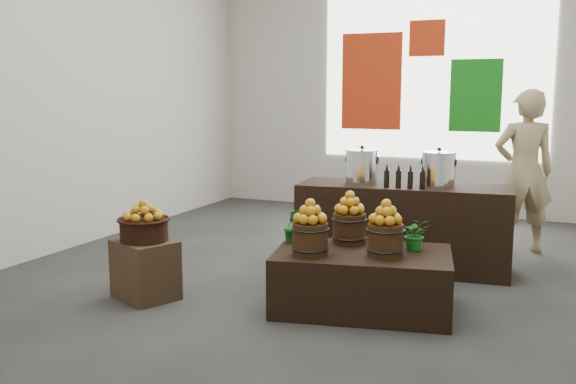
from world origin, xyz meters
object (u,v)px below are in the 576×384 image
at_px(crate, 145,269).
at_px(stock_pot_center, 438,170).
at_px(counter, 403,227).
at_px(stock_pot_left, 362,168).
at_px(display_table, 362,281).
at_px(wicker_basket, 144,230).
at_px(shopper, 524,172).

xyz_separation_m(crate, stock_pot_center, (2.12, 1.85, 0.75)).
height_order(crate, counter, counter).
distance_m(crate, counter, 2.55).
xyz_separation_m(stock_pot_left, stock_pot_center, (0.75, 0.09, 0.00)).
bearing_deg(crate, stock_pot_left, 52.12).
height_order(display_table, stock_pot_center, stock_pot_center).
bearing_deg(wicker_basket, shopper, 46.67).
relative_size(wicker_basket, stock_pot_center, 1.27).
relative_size(counter, stock_pot_left, 6.47).
relative_size(stock_pot_left, stock_pot_center, 1.00).
bearing_deg(stock_pot_left, counter, 6.63).
distance_m(crate, stock_pot_left, 2.36).
distance_m(stock_pot_center, shopper, 1.36).
relative_size(display_table, stock_pot_center, 4.38).
relative_size(wicker_basket, shopper, 0.23).
bearing_deg(display_table, crate, -177.11).
xyz_separation_m(display_table, shopper, (1.04, 2.53, 0.65)).
height_order(counter, stock_pot_left, stock_pot_left).
bearing_deg(counter, crate, -141.30).
relative_size(crate, stock_pot_center, 1.58).
height_order(crate, stock_pot_left, stock_pot_left).
height_order(wicker_basket, stock_pot_center, stock_pot_center).
bearing_deg(shopper, stock_pot_center, 36.54).
distance_m(display_table, shopper, 2.81).
xyz_separation_m(wicker_basket, stock_pot_left, (1.37, 1.76, 0.41)).
bearing_deg(counter, stock_pot_center, 0.00).
bearing_deg(shopper, display_table, 46.00).
relative_size(display_table, shopper, 0.78).
relative_size(display_table, counter, 0.68).
bearing_deg(counter, wicker_basket, -141.30).
distance_m(counter, shopper, 1.65).
relative_size(crate, wicker_basket, 1.25).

